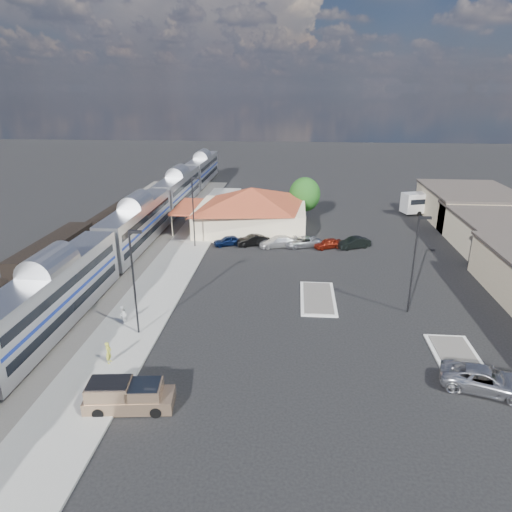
# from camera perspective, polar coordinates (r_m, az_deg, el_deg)

# --- Properties ---
(ground) EXTENTS (280.00, 280.00, 0.00)m
(ground) POSITION_cam_1_polar(r_m,az_deg,el_deg) (42.66, 2.44, -6.35)
(ground) COLOR black
(ground) RESTS_ON ground
(railbed) EXTENTS (16.00, 100.00, 0.12)m
(railbed) POSITION_cam_1_polar(r_m,az_deg,el_deg) (54.72, -19.70, -1.35)
(railbed) COLOR #4C4944
(railbed) RESTS_ON ground
(platform) EXTENTS (5.50, 92.00, 0.18)m
(platform) POSITION_cam_1_polar(r_m,az_deg,el_deg) (49.89, -11.16, -2.55)
(platform) COLOR gray
(platform) RESTS_ON ground
(passenger_train) EXTENTS (3.00, 104.00, 5.55)m
(passenger_train) POSITION_cam_1_polar(r_m,az_deg,el_deg) (59.13, -14.55, 3.66)
(passenger_train) COLOR silver
(passenger_train) RESTS_ON ground
(freight_cars) EXTENTS (2.80, 46.00, 4.00)m
(freight_cars) POSITION_cam_1_polar(r_m,az_deg,el_deg) (53.44, -23.88, -0.29)
(freight_cars) COLOR black
(freight_cars) RESTS_ON ground
(station_depot) EXTENTS (18.35, 12.24, 6.20)m
(station_depot) POSITION_cam_1_polar(r_m,az_deg,el_deg) (64.43, -0.62, 5.89)
(station_depot) COLOR beige
(station_depot) RESTS_ON ground
(traffic_island_south) EXTENTS (3.30, 7.50, 0.21)m
(traffic_island_south) POSITION_cam_1_polar(r_m,az_deg,el_deg) (44.46, 7.73, -5.23)
(traffic_island_south) COLOR silver
(traffic_island_south) RESTS_ON ground
(traffic_island_north) EXTENTS (3.30, 7.50, 0.21)m
(traffic_island_north) POSITION_cam_1_polar(r_m,az_deg,el_deg) (37.75, 24.08, -11.91)
(traffic_island_north) COLOR silver
(traffic_island_north) RESTS_ON ground
(lamp_plat_s) EXTENTS (1.08, 0.25, 9.00)m
(lamp_plat_s) POSITION_cam_1_polar(r_m,az_deg,el_deg) (37.06, -14.98, -2.25)
(lamp_plat_s) COLOR black
(lamp_plat_s) RESTS_ON ground
(lamp_plat_n) EXTENTS (1.08, 0.25, 9.00)m
(lamp_plat_n) POSITION_cam_1_polar(r_m,az_deg,el_deg) (57.20, -7.78, 6.14)
(lamp_plat_n) COLOR black
(lamp_plat_n) RESTS_ON ground
(lamp_lot) EXTENTS (1.08, 0.25, 9.00)m
(lamp_lot) POSITION_cam_1_polar(r_m,az_deg,el_deg) (41.90, 19.31, -0.09)
(lamp_lot) COLOR black
(lamp_lot) RESTS_ON ground
(tree_depot) EXTENTS (4.71, 4.71, 6.63)m
(tree_depot) POSITION_cam_1_polar(r_m,az_deg,el_deg) (69.79, 6.10, 7.65)
(tree_depot) COLOR #382314
(tree_depot) RESTS_ON ground
(pickup_truck) EXTENTS (5.68, 2.61, 1.90)m
(pickup_truck) POSITION_cam_1_polar(r_m,az_deg,el_deg) (31.00, -15.52, -16.52)
(pickup_truck) COLOR #93765B
(pickup_truck) RESTS_ON ground
(suv) EXTENTS (6.22, 4.15, 1.59)m
(suv) POSITION_cam_1_polar(r_m,az_deg,el_deg) (35.06, 26.74, -13.64)
(suv) COLOR #A8AAB0
(suv) RESTS_ON ground
(coach_bus) EXTENTS (11.11, 5.76, 3.51)m
(coach_bus) POSITION_cam_1_polar(r_m,az_deg,el_deg) (79.34, 21.41, 6.41)
(coach_bus) COLOR silver
(coach_bus) RESTS_ON ground
(person_a) EXTENTS (0.41, 0.62, 1.68)m
(person_a) POSITION_cam_1_polar(r_m,az_deg,el_deg) (35.54, -17.95, -11.40)
(person_a) COLOR gold
(person_a) RESTS_ON platform
(person_b) EXTENTS (0.68, 0.83, 1.58)m
(person_b) POSITION_cam_1_polar(r_m,az_deg,el_deg) (40.73, -16.34, -7.05)
(person_b) COLOR silver
(person_b) RESTS_ON platform
(parked_car_a) EXTENTS (4.04, 2.81, 1.28)m
(parked_car_a) POSITION_cam_1_polar(r_m,az_deg,el_deg) (58.83, -3.53, 1.92)
(parked_car_a) COLOR #0C1A40
(parked_car_a) RESTS_ON ground
(parked_car_b) EXTENTS (4.54, 2.96, 1.41)m
(parked_car_b) POSITION_cam_1_polar(r_m,az_deg,el_deg) (58.72, -0.39, 2.00)
(parked_car_b) COLOR black
(parked_car_b) RESTS_ON ground
(parked_car_c) EXTENTS (5.21, 3.44, 1.40)m
(parked_car_c) POSITION_cam_1_polar(r_m,az_deg,el_deg) (58.24, 2.72, 1.81)
(parked_car_c) COLOR silver
(parked_car_c) RESTS_ON ground
(parked_car_d) EXTENTS (5.24, 3.59, 1.33)m
(parked_car_d) POSITION_cam_1_polar(r_m,az_deg,el_deg) (58.52, 5.86, 1.78)
(parked_car_d) COLOR #92959A
(parked_car_d) RESTS_ON ground
(parked_car_e) EXTENTS (4.03, 2.95, 1.28)m
(parked_car_e) POSITION_cam_1_polar(r_m,az_deg,el_deg) (58.40, 9.00, 1.56)
(parked_car_e) COLOR maroon
(parked_car_e) RESTS_ON ground
(parked_car_f) EXTENTS (4.51, 3.06, 1.41)m
(parked_car_f) POSITION_cam_1_polar(r_m,az_deg,el_deg) (58.99, 12.09, 1.62)
(parked_car_f) COLOR black
(parked_car_f) RESTS_ON ground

